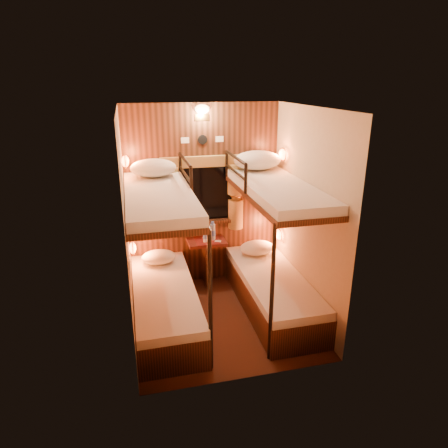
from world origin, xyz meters
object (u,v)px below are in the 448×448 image
object	(u,v)px
bottle_left	(205,235)
table	(207,257)
bunk_right	(273,267)
bunk_left	(164,279)
bottle_right	(213,232)

from	to	relation	value
bottle_left	table	bearing A→B (deg)	64.86
bunk_right	bottle_left	size ratio (longest dim) A/B	8.40
bunk_left	bottle_left	world-z (taller)	bunk_left
table	bottle_left	size ratio (longest dim) A/B	2.89
bottle_right	table	bearing A→B (deg)	-176.13
table	bottle_right	xyz separation A→B (m)	(0.09, 0.01, 0.35)
bunk_left	bunk_right	distance (m)	1.30
bottle_left	bottle_right	world-z (taller)	bottle_right
bunk_right	bottle_right	bearing A→B (deg)	125.54
bottle_left	bunk_right	bearing A→B (deg)	-47.24
table	bottle_right	bearing A→B (deg)	3.87
table	bottle_right	distance (m)	0.36
bunk_right	table	size ratio (longest dim) A/B	2.90
bottle_right	bottle_left	bearing A→B (deg)	-151.87
bunk_right	table	distance (m)	1.02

